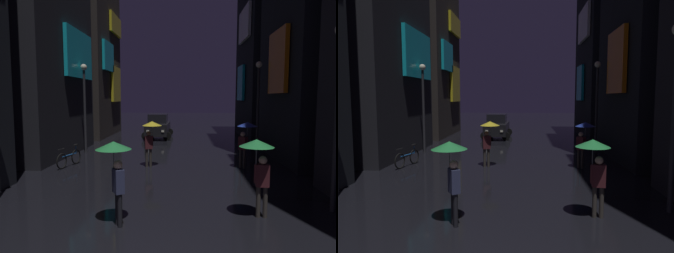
{
  "view_description": "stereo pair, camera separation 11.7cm",
  "coord_description": "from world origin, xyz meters",
  "views": [
    {
      "loc": [
        0.87,
        -3.5,
        3.2
      ],
      "look_at": [
        0.0,
        10.55,
        1.85
      ],
      "focal_mm": 32.0,
      "sensor_mm": 36.0,
      "label": 1
    },
    {
      "loc": [
        0.98,
        -3.49,
        3.2
      ],
      "look_at": [
        0.0,
        10.55,
        1.85
      ],
      "focal_mm": 32.0,
      "sensor_mm": 36.0,
      "label": 2
    }
  ],
  "objects": [
    {
      "name": "streetlamp_left_far",
      "position": [
        -5.0,
        13.46,
        3.23
      ],
      "size": [
        0.36,
        0.36,
        5.12
      ],
      "color": "#2D2D33",
      "rests_on": "ground"
    },
    {
      "name": "building_right_far",
      "position": [
        7.48,
        21.64,
        8.19
      ],
      "size": [
        4.25,
        7.29,
        16.37
      ],
      "color": "black",
      "rests_on": "ground"
    },
    {
      "name": "pedestrian_foreground_right_yellow",
      "position": [
        -0.77,
        10.15,
        1.67
      ],
      "size": [
        0.9,
        0.9,
        2.12
      ],
      "color": "#38332D",
      "rests_on": "ground"
    },
    {
      "name": "car_distant",
      "position": [
        -1.38,
        20.19,
        0.93
      ],
      "size": [
        2.28,
        4.16,
        1.92
      ],
      "color": "black",
      "rests_on": "ground"
    },
    {
      "name": "pedestrian_midstreet_left_green",
      "position": [
        2.77,
        4.39,
        1.67
      ],
      "size": [
        0.9,
        0.9,
        2.12
      ],
      "color": "#38332D",
      "rests_on": "ground"
    },
    {
      "name": "pedestrian_far_right_green",
      "position": [
        -0.9,
        3.74,
        1.67
      ],
      "size": [
        0.9,
        0.9,
        2.12
      ],
      "color": "black",
      "rests_on": "ground"
    },
    {
      "name": "building_left_far",
      "position": [
        -7.48,
        21.66,
        6.3
      ],
      "size": [
        4.25,
        7.31,
        12.6
      ],
      "color": "#2D2826",
      "rests_on": "ground"
    },
    {
      "name": "streetlamp_right_far",
      "position": [
        5.0,
        14.13,
        3.32
      ],
      "size": [
        0.36,
        0.36,
        5.27
      ],
      "color": "#2D2D33",
      "rests_on": "ground"
    },
    {
      "name": "pedestrian_near_crossing_blue",
      "position": [
        3.54,
        10.07,
        1.67
      ],
      "size": [
        0.9,
        0.9,
        2.12
      ],
      "color": "#38332D",
      "rests_on": "ground"
    },
    {
      "name": "bicycle_parked_at_storefront",
      "position": [
        -4.6,
        9.98,
        0.39
      ],
      "size": [
        0.49,
        1.78,
        0.96
      ],
      "color": "black",
      "rests_on": "ground"
    }
  ]
}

